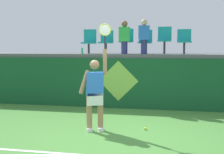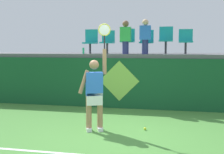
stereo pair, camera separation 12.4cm
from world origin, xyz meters
name	(u,v)px [view 1 (the left image)]	position (x,y,z in m)	size (l,w,h in m)	color
ground_plane	(115,136)	(0.00, 0.00, 0.00)	(40.00, 40.00, 0.00)	#478438
court_back_wall	(132,83)	(0.00, 3.03, 0.79)	(11.52, 0.20, 1.59)	#144C28
spectator_platform	(137,55)	(0.00, 4.30, 1.65)	(11.52, 2.64, 0.12)	#56565B
tennis_player	(95,91)	(-0.53, 0.36, 0.93)	(0.72, 0.38, 2.47)	white
tennis_ball	(145,128)	(0.61, 0.64, 0.03)	(0.07, 0.07, 0.07)	#D1E533
water_bottle	(82,51)	(-1.65, 3.09, 1.81)	(0.06, 0.06, 0.20)	#26B272
stadium_chair_0	(89,40)	(-1.57, 3.68, 2.15)	(0.44, 0.42, 0.83)	#38383D
stadium_chair_1	(106,41)	(-0.97, 3.68, 2.14)	(0.44, 0.42, 0.78)	#38383D
stadium_chair_2	(126,40)	(-0.29, 3.68, 2.18)	(0.44, 0.42, 0.83)	#38383D
stadium_chair_3	(145,41)	(0.34, 3.68, 2.14)	(0.44, 0.42, 0.79)	#38383D
stadium_chair_4	(165,38)	(0.97, 3.68, 2.21)	(0.44, 0.42, 0.89)	#38383D
stadium_chair_5	(184,40)	(1.59, 3.67, 2.16)	(0.44, 0.42, 0.80)	#38383D
spectator_0	(144,36)	(0.34, 3.22, 2.28)	(0.34, 0.20, 1.09)	navy
spectator_1	(124,37)	(-0.29, 3.23, 2.26)	(0.34, 0.20, 1.06)	navy
wall_signage_mount	(118,108)	(-0.43, 2.93, 0.00)	(1.27, 0.01, 1.51)	#144C28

